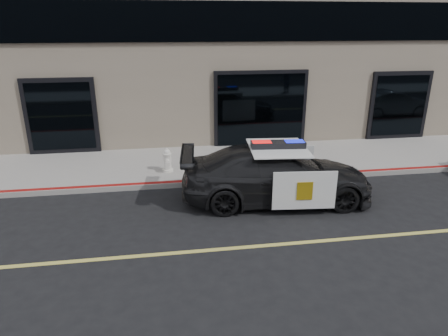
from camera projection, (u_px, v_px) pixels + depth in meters
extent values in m
plane|color=black|center=(377.00, 237.00, 8.85)|extent=(120.00, 120.00, 0.00)
cube|color=gray|center=(299.00, 158.00, 13.70)|extent=(60.00, 3.50, 0.15)
imported|color=black|center=(277.00, 175.00, 10.44)|extent=(2.92, 5.34, 1.44)
cube|color=white|center=(304.00, 191.00, 9.51)|extent=(1.54, 0.18, 0.96)
cube|color=white|center=(286.00, 162.00, 11.45)|extent=(1.54, 0.18, 0.96)
cube|color=white|center=(278.00, 148.00, 10.19)|extent=(1.59, 1.86, 0.02)
cube|color=gold|center=(305.00, 191.00, 9.48)|extent=(0.38, 0.05, 0.46)
cube|color=black|center=(278.00, 145.00, 10.16)|extent=(1.41, 0.49, 0.17)
cube|color=red|center=(262.00, 145.00, 10.13)|extent=(0.51, 0.36, 0.16)
cube|color=#0C19CC|center=(294.00, 144.00, 10.18)|extent=(0.51, 0.36, 0.16)
cylinder|color=white|center=(168.00, 170.00, 12.30)|extent=(0.33, 0.33, 0.07)
cylinder|color=white|center=(167.00, 162.00, 12.21)|extent=(0.24, 0.24, 0.46)
cylinder|color=white|center=(167.00, 154.00, 12.12)|extent=(0.29, 0.29, 0.06)
sphere|color=white|center=(167.00, 152.00, 12.10)|extent=(0.21, 0.21, 0.21)
cylinder|color=white|center=(167.00, 150.00, 12.07)|extent=(0.06, 0.06, 0.06)
cylinder|color=white|center=(167.00, 158.00, 12.33)|extent=(0.12, 0.11, 0.12)
cylinder|color=white|center=(167.00, 162.00, 12.04)|extent=(0.12, 0.11, 0.12)
cylinder|color=white|center=(168.00, 164.00, 12.04)|extent=(0.16, 0.13, 0.16)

